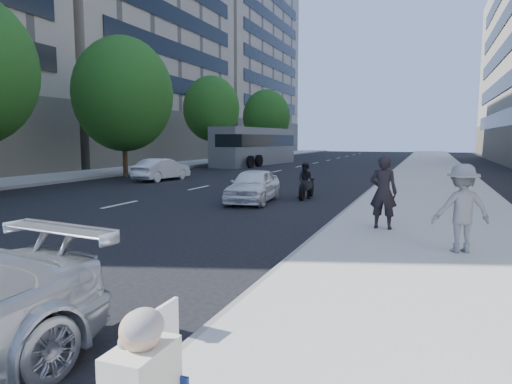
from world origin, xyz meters
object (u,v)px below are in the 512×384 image
at_px(pedestrian_woman, 383,192).
at_px(white_sedan_near, 253,185).
at_px(motorcycle, 306,183).
at_px(jogger, 462,208).
at_px(bus, 256,147).
at_px(white_sedan_mid, 162,169).

relative_size(pedestrian_woman, white_sedan_near, 0.49).
height_order(white_sedan_near, motorcycle, motorcycle).
bearing_deg(white_sedan_near, jogger, -48.36).
distance_m(white_sedan_near, bus, 24.42).
height_order(white_sedan_near, white_sedan_mid, white_sedan_near).
xyz_separation_m(white_sedan_mid, motorcycle, (9.67, -4.82, 0.02)).
bearing_deg(white_sedan_near, white_sedan_mid, 135.25).
distance_m(white_sedan_mid, bus, 16.41).
height_order(jogger, bus, bus).
xyz_separation_m(white_sedan_mid, bus, (-0.53, 16.37, 1.01)).
bearing_deg(pedestrian_woman, bus, -57.85).
relative_size(jogger, pedestrian_woman, 0.95).
height_order(jogger, pedestrian_woman, pedestrian_woman).
height_order(jogger, motorcycle, jogger).
bearing_deg(white_sedan_mid, jogger, 145.68).
distance_m(motorcycle, bus, 23.53).
relative_size(white_sedan_near, white_sedan_mid, 0.97).
bearing_deg(motorcycle, white_sedan_near, -137.36).
bearing_deg(pedestrian_woman, white_sedan_mid, -33.85).
distance_m(white_sedan_mid, motorcycle, 10.80).
relative_size(pedestrian_woman, motorcycle, 0.89).
distance_m(pedestrian_woman, motorcycle, 6.88).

